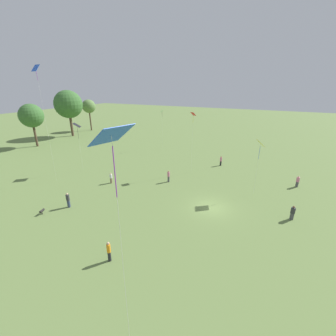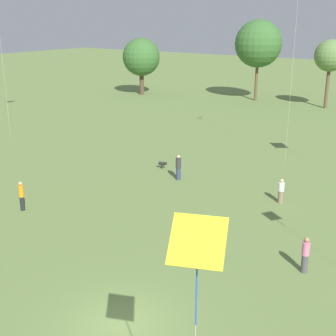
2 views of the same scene
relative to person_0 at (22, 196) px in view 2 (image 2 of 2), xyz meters
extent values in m
plane|color=olive|center=(12.32, -5.24, -0.96)|extent=(240.00, 240.00, 0.00)
cylinder|color=brown|center=(-21.37, 39.66, 0.81)|extent=(0.66, 0.66, 3.53)
sphere|color=#38662D|center=(-21.37, 39.66, 4.67)|extent=(5.58, 5.58, 5.58)
cylinder|color=brown|center=(-4.90, 44.78, 1.75)|extent=(0.41, 0.41, 5.42)
sphere|color=#38662D|center=(-4.90, 44.78, 6.88)|extent=(6.47, 6.47, 6.47)
cylinder|color=brown|center=(5.10, 44.57, 1.64)|extent=(0.43, 0.43, 5.20)
sphere|color=#5B7F42|center=(5.10, 44.57, 5.75)|extent=(4.03, 4.03, 4.03)
cylinder|color=#232328|center=(0.00, 0.00, -0.52)|extent=(0.39, 0.39, 0.89)
cylinder|color=orange|center=(0.00, 0.00, 0.30)|extent=(0.46, 0.46, 0.75)
sphere|color=tan|center=(0.00, 0.00, 0.80)|extent=(0.24, 0.24, 0.24)
cylinder|color=#847056|center=(12.68, 10.27, -0.55)|extent=(0.47, 0.47, 0.81)
cylinder|color=white|center=(12.68, 10.27, 0.14)|extent=(0.55, 0.55, 0.57)
sphere|color=beige|center=(12.68, 10.27, 0.54)|extent=(0.24, 0.24, 0.24)
cylinder|color=#4C4C51|center=(16.88, 2.71, -0.51)|extent=(0.42, 0.42, 0.90)
cylinder|color=pink|center=(16.88, 2.71, 0.27)|extent=(0.50, 0.50, 0.66)
sphere|color=#A87A56|center=(16.88, 2.71, 0.72)|extent=(0.24, 0.24, 0.24)
cylinder|color=#333D5B|center=(4.80, 10.25, -0.51)|extent=(0.48, 0.48, 0.90)
cylinder|color=#333338|center=(4.80, 10.25, 0.31)|extent=(0.57, 0.57, 0.73)
sphere|color=beige|center=(4.80, 10.25, 0.80)|extent=(0.24, 0.24, 0.24)
cube|color=yellow|center=(18.24, -9.40, 6.12)|extent=(1.41, 1.25, 0.80)
cylinder|color=blue|center=(18.24, -9.40, 4.93)|extent=(0.04, 0.04, 1.69)
cylinder|color=silver|center=(9.76, 18.58, 7.03)|extent=(0.01, 0.01, 15.97)
cylinder|color=silver|center=(-14.65, 10.37, 8.74)|extent=(0.01, 0.01, 19.40)
cylinder|color=black|center=(2.27, 11.71, -0.55)|extent=(0.53, 0.37, 0.27)
sphere|color=black|center=(2.58, 11.78, -0.51)|extent=(0.24, 0.24, 0.24)
cylinder|color=black|center=(2.27, 11.71, -0.82)|extent=(0.12, 0.12, 0.28)
camera|label=1|loc=(-11.32, -11.03, 13.01)|focal=24.00mm
camera|label=2|loc=(22.68, -16.89, 10.54)|focal=50.00mm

